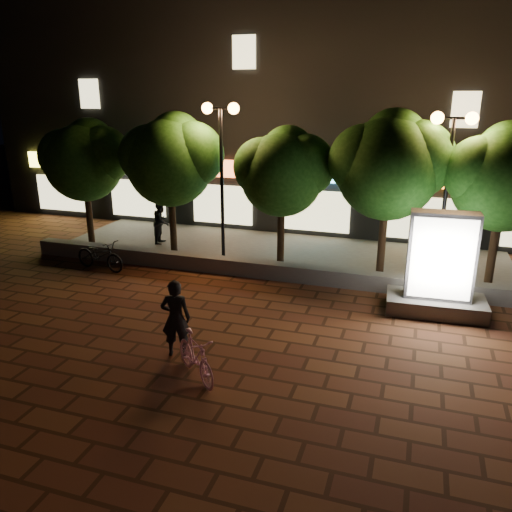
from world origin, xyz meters
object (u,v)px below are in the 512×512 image
at_px(street_lamp_left, 221,142).
at_px(scooter_parked, 100,255).
at_px(tree_right, 390,162).
at_px(rider, 176,318).
at_px(ad_kiosk, 439,273).
at_px(pedestrian, 162,222).
at_px(scooter_pink, 196,356).
at_px(tree_far_left, 85,158).
at_px(tree_mid, 284,169).
at_px(tree_left, 172,157).
at_px(tree_far_right, 506,174).
at_px(street_lamp_right, 450,154).

height_order(street_lamp_left, scooter_parked, street_lamp_left).
bearing_deg(tree_right, street_lamp_left, -177.19).
height_order(tree_right, scooter_parked, tree_right).
xyz_separation_m(tree_right, rider, (-3.88, -6.79, -2.68)).
relative_size(rider, scooter_parked, 0.92).
xyz_separation_m(ad_kiosk, pedestrian, (-9.84, 3.32, -0.19)).
bearing_deg(scooter_pink, ad_kiosk, -2.05).
bearing_deg(tree_far_left, pedestrian, 15.56).
height_order(tree_mid, scooter_pink, tree_mid).
bearing_deg(tree_mid, scooter_parked, -155.90).
relative_size(tree_left, tree_mid, 1.09).
xyz_separation_m(tree_far_left, street_lamp_left, (5.45, -0.26, 0.74)).
height_order(tree_right, scooter_pink, tree_right).
height_order(tree_left, rider, tree_left).
height_order(tree_far_right, street_lamp_right, street_lamp_right).
distance_m(tree_mid, rider, 7.20).
bearing_deg(tree_far_left, street_lamp_left, -2.76).
xyz_separation_m(rider, scooter_parked, (-4.93, 4.32, -0.38)).
height_order(tree_far_right, street_lamp_left, street_lamp_left).
xyz_separation_m(ad_kiosk, scooter_pink, (-4.68, -4.93, -0.61)).
distance_m(rider, scooter_parked, 6.57).
bearing_deg(scooter_parked, street_lamp_right, -68.74).
distance_m(tree_far_right, scooter_parked, 12.59).
relative_size(ad_kiosk, scooter_pink, 1.67).
bearing_deg(pedestrian, street_lamp_left, -117.55).
bearing_deg(rider, ad_kiosk, -159.79).
bearing_deg(tree_far_right, ad_kiosk, -121.54).
distance_m(tree_mid, scooter_parked, 6.61).
distance_m(scooter_pink, rider, 1.16).
xyz_separation_m(street_lamp_right, rider, (-5.52, -6.52, -3.01)).
relative_size(tree_left, tree_right, 0.97).
bearing_deg(tree_mid, pedestrian, 171.75).
xyz_separation_m(tree_far_right, scooter_pink, (-6.28, -7.53, -2.88)).
xyz_separation_m(tree_right, ad_kiosk, (1.60, -2.61, -2.47)).
relative_size(tree_far_left, pedestrian, 2.79).
bearing_deg(rider, tree_far_left, -61.56).
distance_m(tree_right, tree_far_right, 3.20).
bearing_deg(tree_far_left, tree_left, 0.00).
relative_size(tree_left, street_lamp_right, 0.98).
height_order(scooter_pink, pedestrian, pedestrian).
distance_m(ad_kiosk, pedestrian, 10.38).
distance_m(tree_mid, tree_far_right, 6.50).
distance_m(street_lamp_right, rider, 9.06).
height_order(street_lamp_left, street_lamp_right, street_lamp_left).
relative_size(street_lamp_left, street_lamp_right, 1.04).
xyz_separation_m(tree_mid, tree_right, (3.31, 0.00, 0.35)).
bearing_deg(pedestrian, rider, -158.64).
height_order(tree_left, scooter_parked, tree_left).
bearing_deg(tree_right, ad_kiosk, -58.47).
bearing_deg(street_lamp_left, tree_right, 2.81).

